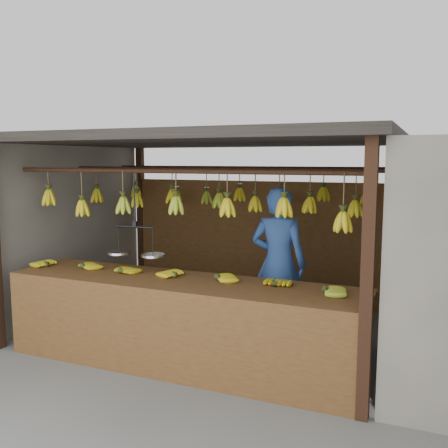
% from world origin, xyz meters
% --- Properties ---
extents(ground, '(80.00, 80.00, 0.00)m').
position_xyz_m(ground, '(0.00, 0.00, 0.00)').
color(ground, '#5B5B57').
extents(stall, '(4.30, 3.30, 2.40)m').
position_xyz_m(stall, '(0.00, 0.33, 1.97)').
color(stall, black).
rests_on(stall, ground).
extents(counter, '(3.75, 0.85, 0.96)m').
position_xyz_m(counter, '(0.12, -1.23, 0.71)').
color(counter, brown).
rests_on(counter, ground).
extents(hanging_bananas, '(3.63, 2.24, 0.40)m').
position_xyz_m(hanging_bananas, '(-0.01, 0.01, 1.62)').
color(hanging_bananas, gold).
rests_on(hanging_bananas, ground).
extents(balance_scale, '(0.67, 0.26, 0.91)m').
position_xyz_m(balance_scale, '(-0.48, -1.00, 1.16)').
color(balance_scale, black).
rests_on(balance_scale, ground).
extents(vendor, '(0.67, 0.45, 1.81)m').
position_xyz_m(vendor, '(0.81, 0.02, 0.91)').
color(vendor, '#3359A5').
rests_on(vendor, ground).
extents(bag_bundles, '(0.08, 0.26, 1.26)m').
position_xyz_m(bag_bundles, '(1.94, 1.35, 1.01)').
color(bag_bundles, red).
rests_on(bag_bundles, ground).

